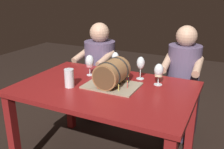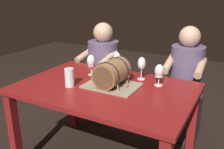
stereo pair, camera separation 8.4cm
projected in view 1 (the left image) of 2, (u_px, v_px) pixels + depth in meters
dining_table at (105, 98)px, 2.09m from camera, size 1.41×0.94×0.75m
barrel_cake at (112, 74)px, 2.03m from camera, size 0.43×0.32×0.22m
wine_glass_empty at (141, 64)px, 2.19m from camera, size 0.07×0.07×0.20m
wine_glass_white at (159, 71)px, 2.06m from camera, size 0.08×0.08×0.18m
wine_glass_red at (115, 60)px, 2.34m from camera, size 0.07×0.07×0.20m
wine_glass_rose at (90, 62)px, 2.29m from camera, size 0.08×0.08×0.19m
beer_pint at (69, 79)px, 2.03m from camera, size 0.08×0.08×0.15m
person_seated_left at (100, 75)px, 2.99m from camera, size 0.40×0.49×1.14m
person_seated_right at (182, 88)px, 2.59m from camera, size 0.37×0.46×1.17m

